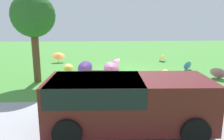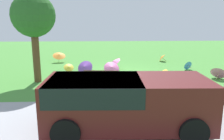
{
  "view_description": "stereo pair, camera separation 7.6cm",
  "coord_description": "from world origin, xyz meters",
  "px_view_note": "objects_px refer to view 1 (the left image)",
  "views": [
    {
      "loc": [
        1.22,
        13.17,
        3.17
      ],
      "look_at": [
        0.64,
        1.8,
        0.6
      ],
      "focal_mm": 36.4,
      "sensor_mm": 36.0,
      "label": 1
    },
    {
      "loc": [
        1.15,
        13.17,
        3.17
      ],
      "look_at": [
        0.64,
        1.8,
        0.6
      ],
      "focal_mm": 36.4,
      "sensor_mm": 36.0,
      "label": 2
    }
  ],
  "objects_px": {
    "park_bench": "(102,79)",
    "parasol_purple_2": "(84,67)",
    "shade_tree": "(33,17)",
    "parasol_pink_1": "(112,68)",
    "van_dark": "(123,99)",
    "parasol_pink_0": "(218,72)",
    "parasol_orange_1": "(161,57)",
    "parasol_yellow_2": "(69,67)",
    "parasol_orange_0": "(59,55)",
    "parasol_blue_2": "(187,65)",
    "parasol_yellow_0": "(161,76)",
    "parasol_pink_4": "(114,62)"
  },
  "relations": [
    {
      "from": "park_bench",
      "to": "parasol_purple_2",
      "type": "relative_size",
      "value": 1.56
    },
    {
      "from": "shade_tree",
      "to": "parasol_pink_1",
      "type": "xyz_separation_m",
      "value": [
        -3.87,
        -1.08,
        -2.81
      ]
    },
    {
      "from": "van_dark",
      "to": "parasol_pink_0",
      "type": "height_order",
      "value": "van_dark"
    },
    {
      "from": "parasol_orange_1",
      "to": "shade_tree",
      "type": "bearing_deg",
      "value": 34.66
    },
    {
      "from": "shade_tree",
      "to": "parasol_yellow_2",
      "type": "height_order",
      "value": "shade_tree"
    },
    {
      "from": "parasol_orange_0",
      "to": "parasol_pink_0",
      "type": "distance_m",
      "value": 10.79
    },
    {
      "from": "parasol_orange_0",
      "to": "parasol_purple_2",
      "type": "relative_size",
      "value": 1.12
    },
    {
      "from": "parasol_orange_0",
      "to": "parasol_purple_2",
      "type": "height_order",
      "value": "parasol_purple_2"
    },
    {
      "from": "van_dark",
      "to": "parasol_blue_2",
      "type": "bearing_deg",
      "value": -122.11
    },
    {
      "from": "parasol_orange_0",
      "to": "parasol_yellow_2",
      "type": "xyz_separation_m",
      "value": [
        -1.18,
        3.38,
        -0.2
      ]
    },
    {
      "from": "parasol_orange_0",
      "to": "shade_tree",
      "type": "bearing_deg",
      "value": 88.52
    },
    {
      "from": "park_bench",
      "to": "parasol_pink_1",
      "type": "xyz_separation_m",
      "value": [
        -0.57,
        -2.46,
        0.0
      ]
    },
    {
      "from": "parasol_yellow_0",
      "to": "parasol_pink_4",
      "type": "bearing_deg",
      "value": -60.69
    },
    {
      "from": "park_bench",
      "to": "parasol_blue_2",
      "type": "distance_m",
      "value": 6.69
    },
    {
      "from": "parasol_pink_1",
      "to": "parasol_pink_4",
      "type": "xyz_separation_m",
      "value": [
        -0.22,
        -1.79,
        0.01
      ]
    },
    {
      "from": "parasol_pink_0",
      "to": "parasol_orange_0",
      "type": "bearing_deg",
      "value": -28.7
    },
    {
      "from": "van_dark",
      "to": "parasol_pink_1",
      "type": "relative_size",
      "value": 4.71
    },
    {
      "from": "parasol_yellow_0",
      "to": "parasol_purple_2",
      "type": "xyz_separation_m",
      "value": [
        3.87,
        -2.36,
        -0.01
      ]
    },
    {
      "from": "parasol_pink_0",
      "to": "parasol_orange_1",
      "type": "relative_size",
      "value": 1.28
    },
    {
      "from": "parasol_orange_0",
      "to": "parasol_orange_1",
      "type": "height_order",
      "value": "parasol_orange_0"
    },
    {
      "from": "parasol_pink_4",
      "to": "parasol_blue_2",
      "type": "relative_size",
      "value": 1.63
    },
    {
      "from": "parasol_orange_1",
      "to": "parasol_purple_2",
      "type": "relative_size",
      "value": 0.79
    },
    {
      "from": "shade_tree",
      "to": "parasol_orange_0",
      "type": "relative_size",
      "value": 3.75
    },
    {
      "from": "parasol_pink_1",
      "to": "parasol_yellow_2",
      "type": "relative_size",
      "value": 1.38
    },
    {
      "from": "parasol_orange_1",
      "to": "parasol_purple_2",
      "type": "bearing_deg",
      "value": 35.18
    },
    {
      "from": "parasol_yellow_0",
      "to": "parasol_blue_2",
      "type": "height_order",
      "value": "parasol_yellow_0"
    },
    {
      "from": "park_bench",
      "to": "parasol_yellow_0",
      "type": "xyz_separation_m",
      "value": [
        -2.87,
        -0.54,
        -0.04
      ]
    },
    {
      "from": "parasol_orange_0",
      "to": "parasol_pink_1",
      "type": "bearing_deg",
      "value": 131.24
    },
    {
      "from": "parasol_orange_1",
      "to": "parasol_pink_0",
      "type": "bearing_deg",
      "value": 108.07
    },
    {
      "from": "parasol_blue_2",
      "to": "parasol_orange_0",
      "type": "bearing_deg",
      "value": -18.35
    },
    {
      "from": "parasol_pink_0",
      "to": "parasol_blue_2",
      "type": "relative_size",
      "value": 1.67
    },
    {
      "from": "parasol_pink_1",
      "to": "parasol_pink_4",
      "type": "relative_size",
      "value": 0.96
    },
    {
      "from": "parasol_pink_0",
      "to": "parasol_purple_2",
      "type": "height_order",
      "value": "parasol_purple_2"
    },
    {
      "from": "parasol_yellow_0",
      "to": "parasol_purple_2",
      "type": "distance_m",
      "value": 4.53
    },
    {
      "from": "parasol_orange_0",
      "to": "parasol_orange_1",
      "type": "relative_size",
      "value": 1.43
    },
    {
      "from": "parasol_orange_0",
      "to": "parasol_purple_2",
      "type": "distance_m",
      "value": 4.39
    },
    {
      "from": "van_dark",
      "to": "parasol_yellow_2",
      "type": "bearing_deg",
      "value": -70.71
    },
    {
      "from": "parasol_orange_0",
      "to": "parasol_pink_1",
      "type": "relative_size",
      "value": 1.19
    },
    {
      "from": "parasol_pink_1",
      "to": "parasol_blue_2",
      "type": "height_order",
      "value": "parasol_pink_1"
    },
    {
      "from": "parasol_pink_1",
      "to": "parasol_yellow_2",
      "type": "distance_m",
      "value": 2.7
    },
    {
      "from": "park_bench",
      "to": "parasol_orange_0",
      "type": "bearing_deg",
      "value": -64.82
    },
    {
      "from": "van_dark",
      "to": "parasol_pink_0",
      "type": "bearing_deg",
      "value": -136.31
    },
    {
      "from": "parasol_yellow_0",
      "to": "parasol_orange_1",
      "type": "relative_size",
      "value": 1.19
    },
    {
      "from": "parasol_orange_1",
      "to": "parasol_pink_1",
      "type": "bearing_deg",
      "value": 47.46
    },
    {
      "from": "parasol_orange_0",
      "to": "parasol_pink_1",
      "type": "height_order",
      "value": "parasol_pink_1"
    },
    {
      "from": "van_dark",
      "to": "parasol_yellow_2",
      "type": "distance_m",
      "value": 7.73
    },
    {
      "from": "parasol_yellow_2",
      "to": "parasol_blue_2",
      "type": "relative_size",
      "value": 1.14
    },
    {
      "from": "parasol_orange_0",
      "to": "van_dark",
      "type": "bearing_deg",
      "value": 109.27
    },
    {
      "from": "park_bench",
      "to": "parasol_pink_0",
      "type": "xyz_separation_m",
      "value": [
        -6.31,
        -1.53,
        -0.1
      ]
    },
    {
      "from": "shade_tree",
      "to": "parasol_purple_2",
      "type": "relative_size",
      "value": 4.2
    }
  ]
}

